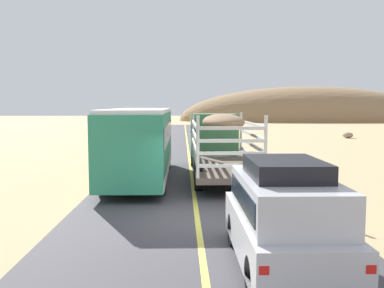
{
  "coord_description": "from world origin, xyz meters",
  "views": [
    {
      "loc": [
        -0.44,
        -12.44,
        3.41
      ],
      "look_at": [
        0.0,
        6.8,
        1.63
      ],
      "focal_mm": 39.65,
      "sensor_mm": 36.0,
      "label": 1
    }
  ],
  "objects_px": {
    "boulder_mid_field": "(348,135)",
    "suv_near": "(284,215)",
    "bus": "(140,142)",
    "livestock_truck": "(217,137)"
  },
  "relations": [
    {
      "from": "livestock_truck",
      "to": "boulder_mid_field",
      "type": "height_order",
      "value": "livestock_truck"
    },
    {
      "from": "suv_near",
      "to": "bus",
      "type": "relative_size",
      "value": 0.46
    },
    {
      "from": "livestock_truck",
      "to": "bus",
      "type": "bearing_deg",
      "value": -151.53
    },
    {
      "from": "suv_near",
      "to": "boulder_mid_field",
      "type": "height_order",
      "value": "suv_near"
    },
    {
      "from": "bus",
      "to": "boulder_mid_field",
      "type": "xyz_separation_m",
      "value": [
        18.94,
        24.0,
        -1.45
      ]
    },
    {
      "from": "suv_near",
      "to": "bus",
      "type": "distance_m",
      "value": 11.36
    },
    {
      "from": "bus",
      "to": "boulder_mid_field",
      "type": "height_order",
      "value": "bus"
    },
    {
      "from": "livestock_truck",
      "to": "bus",
      "type": "relative_size",
      "value": 0.97
    },
    {
      "from": "boulder_mid_field",
      "to": "suv_near",
      "type": "bearing_deg",
      "value": -113.38
    },
    {
      "from": "suv_near",
      "to": "livestock_truck",
      "type": "bearing_deg",
      "value": 91.6
    }
  ]
}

